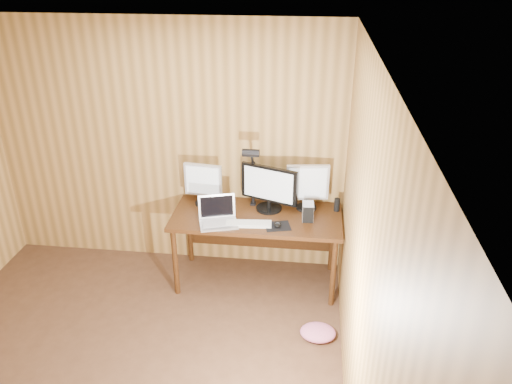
% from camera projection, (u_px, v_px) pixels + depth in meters
% --- Properties ---
extents(room_shell, '(4.00, 4.00, 4.00)m').
position_uv_depth(room_shell, '(80.00, 261.00, 3.14)').
color(room_shell, '#482D1B').
rests_on(room_shell, ground).
extents(desk, '(1.60, 0.70, 0.75)m').
position_uv_depth(desk, '(257.00, 223.00, 4.83)').
color(desk, '#371D0B').
rests_on(desk, floor).
extents(monitor_center, '(0.55, 0.25, 0.44)m').
position_uv_depth(monitor_center, '(269.00, 188.00, 4.72)').
color(monitor_center, black).
rests_on(monitor_center, desk).
extents(monitor_left, '(0.37, 0.18, 0.42)m').
position_uv_depth(monitor_left, '(203.00, 183.00, 4.83)').
color(monitor_left, black).
rests_on(monitor_left, desk).
extents(monitor_right, '(0.40, 0.19, 0.46)m').
position_uv_depth(monitor_right, '(307.00, 186.00, 4.73)').
color(monitor_right, black).
rests_on(monitor_right, desk).
extents(laptop, '(0.40, 0.35, 0.24)m').
position_uv_depth(laptop, '(218.00, 216.00, 4.57)').
color(laptop, silver).
rests_on(laptop, desk).
extents(keyboard, '(0.44, 0.16, 0.02)m').
position_uv_depth(keyboard, '(248.00, 224.00, 4.55)').
color(keyboard, white).
rests_on(keyboard, desk).
extents(mousepad, '(0.26, 0.23, 0.00)m').
position_uv_depth(mousepad, '(278.00, 226.00, 4.53)').
color(mousepad, black).
rests_on(mousepad, desk).
extents(mouse, '(0.07, 0.11, 0.04)m').
position_uv_depth(mouse, '(278.00, 224.00, 4.52)').
color(mouse, black).
rests_on(mouse, mousepad).
extents(hard_drive, '(0.11, 0.15, 0.16)m').
position_uv_depth(hard_drive, '(308.00, 212.00, 4.61)').
color(hard_drive, silver).
rests_on(hard_drive, desk).
extents(phone, '(0.07, 0.12, 0.02)m').
position_uv_depth(phone, '(230.00, 221.00, 4.60)').
color(phone, silver).
rests_on(phone, desk).
extents(speaker, '(0.05, 0.05, 0.13)m').
position_uv_depth(speaker, '(337.00, 205.00, 4.77)').
color(speaker, black).
rests_on(speaker, desk).
extents(desk_lamp, '(0.16, 0.22, 0.68)m').
position_uv_depth(desk_lamp, '(252.00, 168.00, 4.65)').
color(desk_lamp, black).
rests_on(desk_lamp, desk).
extents(fabric_pile, '(0.35, 0.30, 0.10)m').
position_uv_depth(fabric_pile, '(318.00, 332.00, 4.29)').
color(fabric_pile, '#C86086').
rests_on(fabric_pile, floor).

